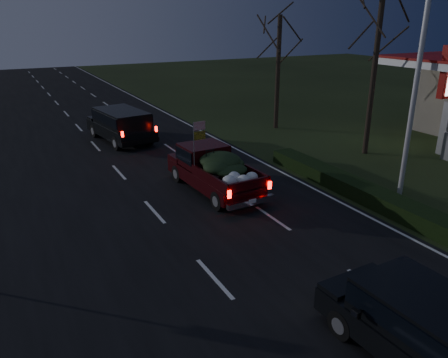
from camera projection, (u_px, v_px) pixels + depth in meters
name	position (u px, v px, depth m)	size (l,w,h in m)	color
ground	(214.00, 279.00, 12.11)	(120.00, 120.00, 0.00)	black
road_asphalt	(214.00, 279.00, 12.11)	(14.00, 120.00, 0.02)	black
hedge_row	(352.00, 187.00, 17.90)	(1.00, 10.00, 0.60)	black
light_pole	(420.00, 56.00, 16.01)	(0.50, 0.90, 9.16)	silver
bare_tree_mid	(379.00, 28.00, 21.17)	(3.60, 3.60, 8.50)	black
bare_tree_far	(279.00, 45.00, 26.93)	(3.60, 3.60, 7.00)	black
pickup_truck	(214.00, 167.00, 18.00)	(2.23, 5.21, 2.68)	#310609
lead_suv	(121.00, 122.00, 25.17)	(2.89, 5.49, 1.51)	black
rear_suv	(436.00, 330.00, 8.63)	(2.27, 4.69, 1.33)	black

